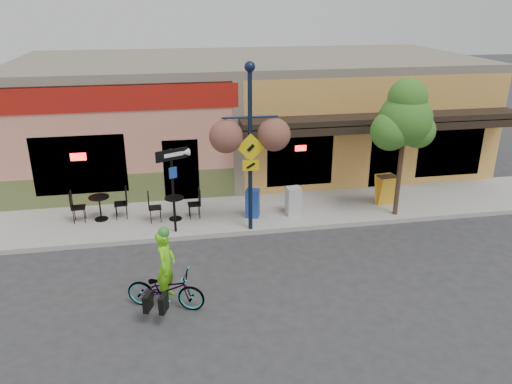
# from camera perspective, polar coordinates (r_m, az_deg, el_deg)

# --- Properties ---
(ground) EXTENTS (90.00, 90.00, 0.00)m
(ground) POSITION_cam_1_polar(r_m,az_deg,el_deg) (15.01, 3.82, -5.44)
(ground) COLOR #2D2D30
(ground) RESTS_ON ground
(sidewalk) EXTENTS (24.00, 3.00, 0.15)m
(sidewalk) POSITION_cam_1_polar(r_m,az_deg,el_deg) (16.74, 2.19, -2.17)
(sidewalk) COLOR #9E9B93
(sidewalk) RESTS_ON ground
(curb) EXTENTS (24.00, 0.12, 0.15)m
(curb) POSITION_cam_1_polar(r_m,az_deg,el_deg) (15.45, 3.33, -4.29)
(curb) COLOR #A8A59E
(curb) RESTS_ON ground
(building) EXTENTS (18.20, 8.20, 4.50)m
(building) POSITION_cam_1_polar(r_m,az_deg,el_deg) (21.23, -0.93, 9.14)
(building) COLOR tan
(building) RESTS_ON ground
(bicycle) EXTENTS (1.96, 1.22, 0.97)m
(bicycle) POSITION_cam_1_polar(r_m,az_deg,el_deg) (11.90, -10.29, -10.86)
(bicycle) COLOR maroon
(bicycle) RESTS_ON ground
(cyclist_rider) EXTENTS (0.59, 0.72, 1.70)m
(cyclist_rider) POSITION_cam_1_polar(r_m,az_deg,el_deg) (11.71, -10.16, -9.34)
(cyclist_rider) COLOR #6FD816
(cyclist_rider) RESTS_ON ground
(lamp_post) EXTENTS (1.62, 0.68, 5.01)m
(lamp_post) POSITION_cam_1_polar(r_m,az_deg,el_deg) (14.41, -0.67, 4.83)
(lamp_post) COLOR #101D34
(lamp_post) RESTS_ON sidewalk
(one_way_sign) EXTENTS (1.00, 0.61, 2.60)m
(one_way_sign) POSITION_cam_1_polar(r_m,az_deg,el_deg) (14.81, -9.45, 0.07)
(one_way_sign) COLOR black
(one_way_sign) RESTS_ON sidewalk
(cafe_set_left) EXTENTS (1.75, 0.95, 1.02)m
(cafe_set_left) POSITION_cam_1_polar(r_m,az_deg,el_deg) (16.46, -17.43, -1.39)
(cafe_set_left) COLOR black
(cafe_set_left) RESTS_ON sidewalk
(cafe_set_right) EXTENTS (1.67, 0.89, 0.98)m
(cafe_set_right) POSITION_cam_1_polar(r_m,az_deg,el_deg) (15.95, -9.28, -1.48)
(cafe_set_right) COLOR black
(cafe_set_right) RESTS_ON sidewalk
(newspaper_box_blue) EXTENTS (0.51, 0.49, 0.92)m
(newspaper_box_blue) POSITION_cam_1_polar(r_m,az_deg,el_deg) (15.95, -0.40, -1.29)
(newspaper_box_blue) COLOR #1B41A2
(newspaper_box_blue) RESTS_ON sidewalk
(newspaper_box_grey) EXTENTS (0.47, 0.43, 0.93)m
(newspaper_box_grey) POSITION_cam_1_polar(r_m,az_deg,el_deg) (16.15, 4.27, -1.03)
(newspaper_box_grey) COLOR #B6B6B6
(newspaper_box_grey) RESTS_ON sidewalk
(street_tree) EXTENTS (2.26, 2.26, 4.45)m
(street_tree) POSITION_cam_1_polar(r_m,az_deg,el_deg) (16.19, 16.35, 4.80)
(street_tree) COLOR #3D7A26
(street_tree) RESTS_ON sidewalk
(sandwich_board) EXTENTS (0.65, 0.50, 1.02)m
(sandwich_board) POSITION_cam_1_polar(r_m,az_deg,el_deg) (17.35, 14.91, 0.05)
(sandwich_board) COLOR yellow
(sandwich_board) RESTS_ON sidewalk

